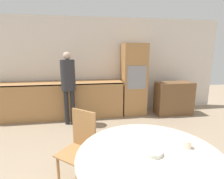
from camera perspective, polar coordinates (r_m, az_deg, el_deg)
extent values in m
cube|color=silver|center=(4.93, -4.59, 7.57)|extent=(7.08, 0.05, 2.60)
cube|color=#AD7A47|center=(4.77, -16.77, -3.29)|extent=(3.27, 0.60, 0.93)
cube|color=black|center=(4.67, -17.12, 2.06)|extent=(3.27, 0.60, 0.03)
cube|color=#AD7A47|center=(4.81, 7.04, 3.27)|extent=(0.63, 0.58, 1.91)
cube|color=gray|center=(4.52, 8.11, 3.87)|extent=(0.50, 0.01, 0.60)
cube|color=brown|center=(5.10, 19.50, -2.69)|extent=(0.99, 0.45, 0.89)
cylinder|color=beige|center=(1.86, 12.22, -20.42)|extent=(1.44, 1.44, 0.03)
cylinder|color=#AD7A47|center=(2.58, -17.12, -24.03)|extent=(0.04, 0.04, 0.42)
cylinder|color=#AD7A47|center=(2.76, -11.86, -21.05)|extent=(0.04, 0.04, 0.42)
cylinder|color=#AD7A47|center=(2.58, -6.14, -23.39)|extent=(0.04, 0.04, 0.42)
cube|color=#AD7A47|center=(2.45, -11.85, -19.69)|extent=(0.56, 0.56, 0.02)
cube|color=#AD7A47|center=(2.44, -9.13, -12.48)|extent=(0.31, 0.27, 0.52)
cylinder|color=#262628|center=(4.28, -14.63, -5.65)|extent=(0.10, 0.10, 0.83)
cylinder|color=#262628|center=(4.27, -12.67, -5.60)|extent=(0.10, 0.10, 0.83)
cylinder|color=#2D2D33|center=(4.10, -14.20, 4.58)|extent=(0.32, 0.32, 0.69)
sphere|color=beige|center=(4.07, -14.53, 10.62)|extent=(0.17, 0.17, 0.17)
cylinder|color=beige|center=(2.05, 23.49, -16.11)|extent=(0.07, 0.07, 0.08)
cylinder|color=silver|center=(1.85, 13.31, -19.37)|extent=(0.18, 0.18, 0.04)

